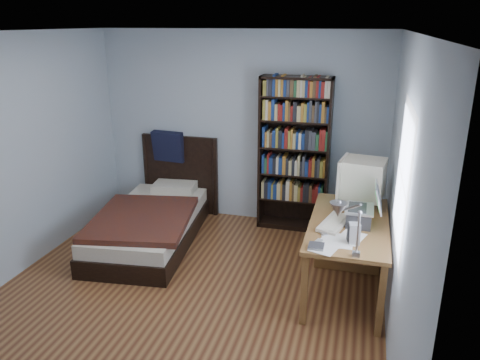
# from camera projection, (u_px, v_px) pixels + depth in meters

# --- Properties ---
(room) EXTENTS (4.20, 4.24, 2.50)m
(room) POSITION_uv_depth(u_px,v_px,m) (183.00, 177.00, 4.22)
(room) COLOR #562B19
(room) RESTS_ON ground
(desk) EXTENTS (0.75, 1.50, 0.73)m
(desk) POSITION_uv_depth(u_px,v_px,m) (349.00, 234.00, 5.02)
(desk) COLOR brown
(desk) RESTS_ON floor
(crt_monitor) EXTENTS (0.50, 0.46, 0.51)m
(crt_monitor) POSITION_uv_depth(u_px,v_px,m) (361.00, 179.00, 4.89)
(crt_monitor) COLOR beige
(crt_monitor) RESTS_ON desk
(laptop) EXTENTS (0.34, 0.35, 0.42)m
(laptop) POSITION_uv_depth(u_px,v_px,m) (361.00, 214.00, 4.45)
(laptop) COLOR #2D2D30
(laptop) RESTS_ON desk
(desk_lamp) EXTENTS (0.25, 0.55, 0.65)m
(desk_lamp) POSITION_uv_depth(u_px,v_px,m) (342.00, 215.00, 3.40)
(desk_lamp) COLOR #99999E
(desk_lamp) RESTS_ON desk
(keyboard) EXTENTS (0.32, 0.53, 0.05)m
(keyboard) POSITION_uv_depth(u_px,v_px,m) (334.00, 223.00, 4.48)
(keyboard) COLOR beige
(keyboard) RESTS_ON desk
(speaker) EXTENTS (0.11, 0.11, 0.19)m
(speaker) POSITION_uv_depth(u_px,v_px,m) (354.00, 234.00, 4.08)
(speaker) COLOR gray
(speaker) RESTS_ON desk
(soda_can) EXTENTS (0.06, 0.06, 0.11)m
(soda_can) POSITION_uv_depth(u_px,v_px,m) (337.00, 208.00, 4.75)
(soda_can) COLOR #083A08
(soda_can) RESTS_ON desk
(mouse) EXTENTS (0.06, 0.11, 0.04)m
(mouse) POSITION_uv_depth(u_px,v_px,m) (348.00, 210.00, 4.79)
(mouse) COLOR silver
(mouse) RESTS_ON desk
(phone_silver) EXTENTS (0.09, 0.10, 0.02)m
(phone_silver) POSITION_uv_depth(u_px,v_px,m) (323.00, 233.00, 4.28)
(phone_silver) COLOR #B9B9BE
(phone_silver) RESTS_ON desk
(phone_grey) EXTENTS (0.08, 0.10, 0.02)m
(phone_grey) POSITION_uv_depth(u_px,v_px,m) (318.00, 242.00, 4.12)
(phone_grey) COLOR gray
(phone_grey) RESTS_ON desk
(external_drive) EXTENTS (0.13, 0.13, 0.03)m
(external_drive) POSITION_uv_depth(u_px,v_px,m) (316.00, 247.00, 4.02)
(external_drive) COLOR gray
(external_drive) RESTS_ON desk
(bookshelf) EXTENTS (0.88, 0.30, 1.96)m
(bookshelf) POSITION_uv_depth(u_px,v_px,m) (294.00, 155.00, 5.90)
(bookshelf) COLOR black
(bookshelf) RESTS_ON floor
(bed) EXTENTS (1.31, 2.16, 1.16)m
(bed) POSITION_uv_depth(u_px,v_px,m) (153.00, 219.00, 5.80)
(bed) COLOR black
(bed) RESTS_ON floor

